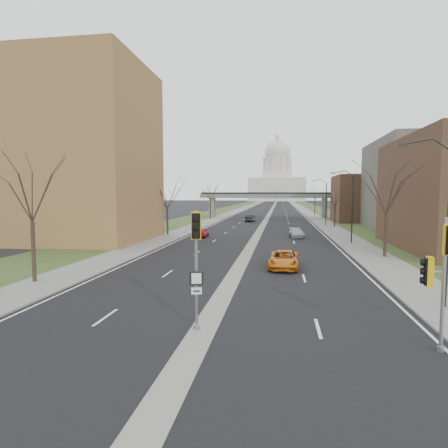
% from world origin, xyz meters
% --- Properties ---
extents(ground, '(700.00, 700.00, 0.00)m').
position_xyz_m(ground, '(0.00, 0.00, 0.00)').
color(ground, black).
rests_on(ground, ground).
extents(road_surface, '(20.00, 600.00, 0.01)m').
position_xyz_m(road_surface, '(0.00, 150.00, 0.01)').
color(road_surface, black).
rests_on(road_surface, ground).
extents(median_strip, '(1.20, 600.00, 0.02)m').
position_xyz_m(median_strip, '(0.00, 150.00, 0.00)').
color(median_strip, gray).
rests_on(median_strip, ground).
extents(sidewalk_right, '(4.00, 600.00, 0.12)m').
position_xyz_m(sidewalk_right, '(12.00, 150.00, 0.06)').
color(sidewalk_right, gray).
rests_on(sidewalk_right, ground).
extents(sidewalk_left, '(4.00, 600.00, 0.12)m').
position_xyz_m(sidewalk_left, '(-12.00, 150.00, 0.06)').
color(sidewalk_left, gray).
rests_on(sidewalk_left, ground).
extents(grass_verge_right, '(8.00, 600.00, 0.10)m').
position_xyz_m(grass_verge_right, '(18.00, 150.00, 0.05)').
color(grass_verge_right, '#2F3F1D').
rests_on(grass_verge_right, ground).
extents(grass_verge_left, '(8.00, 600.00, 0.10)m').
position_xyz_m(grass_verge_left, '(-18.00, 150.00, 0.05)').
color(grass_verge_left, '#2F3F1D').
rests_on(grass_verge_left, ground).
extents(apartment_building, '(25.00, 16.00, 22.00)m').
position_xyz_m(apartment_building, '(-26.00, 30.00, 11.00)').
color(apartment_building, olive).
rests_on(apartment_building, ground).
extents(commercial_block_mid, '(18.00, 22.00, 15.00)m').
position_xyz_m(commercial_block_mid, '(28.00, 52.00, 7.50)').
color(commercial_block_mid, '#62605A').
rests_on(commercial_block_mid, ground).
extents(commercial_block_far, '(14.00, 14.00, 10.00)m').
position_xyz_m(commercial_block_far, '(22.00, 70.00, 5.00)').
color(commercial_block_far, '#4C3223').
rests_on(commercial_block_far, ground).
extents(pedestrian_bridge, '(34.00, 3.00, 6.45)m').
position_xyz_m(pedestrian_bridge, '(0.00, 80.00, 4.84)').
color(pedestrian_bridge, slate).
rests_on(pedestrian_bridge, ground).
extents(capitol, '(48.00, 42.00, 55.75)m').
position_xyz_m(capitol, '(0.00, 320.00, 18.60)').
color(capitol, silver).
rests_on(capitol, ground).
extents(streetlight_near, '(2.61, 0.20, 8.70)m').
position_xyz_m(streetlight_near, '(10.99, 6.00, 6.95)').
color(streetlight_near, black).
rests_on(streetlight_near, sidewalk_right).
extents(streetlight_mid, '(2.61, 0.20, 8.70)m').
position_xyz_m(streetlight_mid, '(10.99, 32.00, 6.95)').
color(streetlight_mid, black).
rests_on(streetlight_mid, sidewalk_right).
extents(streetlight_far, '(2.61, 0.20, 8.70)m').
position_xyz_m(streetlight_far, '(10.99, 58.00, 6.95)').
color(streetlight_far, black).
rests_on(streetlight_far, sidewalk_right).
extents(tree_left_a, '(7.20, 7.20, 9.40)m').
position_xyz_m(tree_left_a, '(-13.00, 8.00, 6.64)').
color(tree_left_a, '#382B21').
rests_on(tree_left_a, sidewalk_left).
extents(tree_left_b, '(6.75, 6.75, 8.81)m').
position_xyz_m(tree_left_b, '(-13.00, 38.00, 6.23)').
color(tree_left_b, '#382B21').
rests_on(tree_left_b, sidewalk_left).
extents(tree_left_c, '(7.65, 7.65, 9.99)m').
position_xyz_m(tree_left_c, '(-13.00, 72.00, 7.04)').
color(tree_left_c, '#382B21').
rests_on(tree_left_c, sidewalk_left).
extents(tree_right_a, '(7.20, 7.20, 9.40)m').
position_xyz_m(tree_right_a, '(13.00, 22.00, 6.64)').
color(tree_right_a, '#382B21').
rests_on(tree_right_a, sidewalk_right).
extents(tree_right_b, '(6.30, 6.30, 8.22)m').
position_xyz_m(tree_right_b, '(13.00, 55.00, 5.82)').
color(tree_right_b, '#382B21').
rests_on(tree_right_b, sidewalk_right).
extents(tree_right_c, '(7.65, 7.65, 9.99)m').
position_xyz_m(tree_right_c, '(13.00, 95.00, 7.04)').
color(tree_right_c, '#382B21').
rests_on(tree_right_c, sidewalk_right).
extents(signal_pole_median, '(0.66, 0.88, 5.24)m').
position_xyz_m(signal_pole_median, '(-0.23, 0.82, 3.65)').
color(signal_pole_median, gray).
rests_on(signal_pole_median, ground).
extents(signal_pole_right, '(0.88, 0.99, 5.11)m').
position_xyz_m(signal_pole_right, '(9.14, 0.07, 3.34)').
color(signal_pole_right, gray).
rests_on(signal_pole_right, ground).
extents(car_left_near, '(1.65, 3.86, 1.30)m').
position_xyz_m(car_left_near, '(-7.46, 36.02, 0.65)').
color(car_left_near, red).
rests_on(car_left_near, ground).
extents(car_left_far, '(2.07, 4.80, 1.54)m').
position_xyz_m(car_left_far, '(-3.17, 66.49, 0.77)').
color(car_left_far, black).
rests_on(car_left_far, ground).
extents(car_right_near, '(2.57, 5.17, 1.41)m').
position_xyz_m(car_right_near, '(3.63, 15.62, 0.70)').
color(car_right_near, '#CA6E15').
rests_on(car_right_near, ground).
extents(car_right_mid, '(2.26, 4.46, 1.24)m').
position_xyz_m(car_right_mid, '(5.53, 37.73, 0.62)').
color(car_right_mid, '#ADADB5').
rests_on(car_right_mid, ground).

